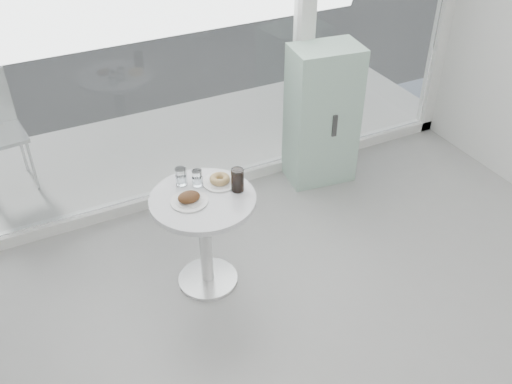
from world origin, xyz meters
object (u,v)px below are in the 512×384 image
cola_glass (238,180)px  plate_fritter (190,198)px  mint_cabinet (322,116)px  plate_donut (220,180)px  water_tumbler_a (181,177)px  main_table (204,223)px  water_tumbler_b (197,179)px

cola_glass → plate_fritter: bearing=176.3°
mint_cabinet → plate_donut: mint_cabinet is taller
plate_donut → water_tumbler_a: bearing=157.0°
main_table → mint_cabinet: bearing=29.6°
plate_fritter → plate_donut: plate_fritter is taller
plate_donut → main_table: bearing=-148.4°
plate_donut → cola_glass: 0.16m
water_tumbler_a → mint_cabinet: bearing=22.1°
plate_fritter → water_tumbler_b: 0.19m
plate_donut → cola_glass: (0.07, -0.13, 0.06)m
water_tumbler_a → water_tumbler_b: size_ratio=1.08×
main_table → water_tumbler_a: size_ratio=6.06×
water_tumbler_b → cola_glass: (0.22, -0.18, 0.03)m
water_tumbler_b → plate_fritter: bearing=-127.3°
water_tumbler_b → main_table: bearing=-99.5°
mint_cabinet → plate_donut: 1.49m
mint_cabinet → cola_glass: 1.51m
water_tumbler_a → plate_donut: bearing=-23.0°
plate_donut → water_tumbler_a: (-0.24, 0.10, 0.04)m
plate_donut → water_tumbler_b: water_tumbler_b is taller
plate_fritter → plate_donut: bearing=22.6°
mint_cabinet → plate_fritter: bearing=-144.3°
main_table → plate_donut: plate_donut is taller
main_table → water_tumbler_b: size_ratio=6.54×
plate_donut → cola_glass: bearing=-60.8°
plate_fritter → plate_donut: 0.29m
plate_fritter → water_tumbler_b: size_ratio=2.13×
water_tumbler_b → mint_cabinet: bearing=25.4°
plate_fritter → water_tumbler_a: water_tumbler_a is taller
plate_donut → water_tumbler_b: bearing=164.0°
plate_donut → water_tumbler_b: (-0.15, 0.04, 0.03)m
plate_donut → water_tumbler_b: size_ratio=2.08×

